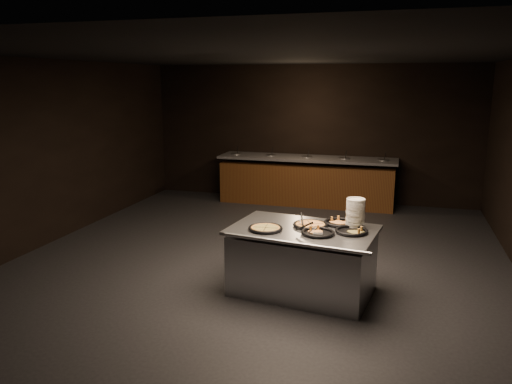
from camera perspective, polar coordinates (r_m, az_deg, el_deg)
room at (r=6.96m, az=0.57°, el=3.41°), size 7.02×8.02×2.92m
salad_bar at (r=10.56m, az=5.75°, el=0.95°), size 3.70×0.83×1.18m
serving_counter at (r=6.20m, az=5.33°, el=-7.92°), size 1.85×1.33×0.82m
plate_stack at (r=6.18m, az=11.29°, el=-2.37°), size 0.23×0.23×0.35m
pan_veggie_whole at (r=5.98m, az=1.09°, el=-4.17°), size 0.41×0.41×0.04m
pan_cheese_whole at (r=6.15m, az=6.22°, el=-3.74°), size 0.43×0.43×0.04m
pan_cheese_slices_a at (r=6.29m, az=9.53°, el=-3.48°), size 0.39×0.39×0.04m
pan_cheese_slices_b at (r=5.86m, az=7.10°, el=-4.63°), size 0.39×0.39×0.04m
pan_veggie_slices at (r=5.98m, az=10.87°, el=-4.39°), size 0.39×0.39×0.04m
server_left at (r=6.16m, az=5.15°, el=-3.19°), size 0.17×0.29×0.15m
server_right at (r=5.81m, az=6.02°, el=-4.17°), size 0.32×0.10×0.15m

